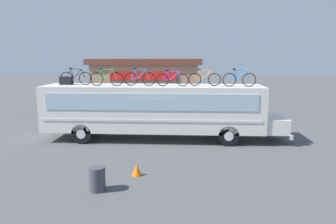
{
  "coord_description": "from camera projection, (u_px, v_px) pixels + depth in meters",
  "views": [
    {
      "loc": [
        1.81,
        -17.0,
        4.62
      ],
      "look_at": [
        0.84,
        0.0,
        1.55
      ],
      "focal_mm": 33.77,
      "sensor_mm": 36.0,
      "label": 1
    }
  ],
  "objects": [
    {
      "name": "ground_plane",
      "position": [
        153.0,
        139.0,
        17.62
      ],
      "size": [
        120.0,
        120.0,
        0.0
      ],
      "primitive_type": "plane",
      "color": "#4C4C4F"
    },
    {
      "name": "bus",
      "position": [
        156.0,
        109.0,
        17.3
      ],
      "size": [
        13.21,
        2.47,
        3.01
      ],
      "color": "silver",
      "rests_on": "ground"
    },
    {
      "name": "luggage_bag_1",
      "position": [
        66.0,
        81.0,
        17.58
      ],
      "size": [
        0.66,
        0.43,
        0.44
      ],
      "primitive_type": "cube",
      "color": "black",
      "rests_on": "bus"
    },
    {
      "name": "rooftop_bicycle_1",
      "position": [
        76.0,
        78.0,
        17.33
      ],
      "size": [
        1.75,
        0.44,
        0.95
      ],
      "color": "black",
      "rests_on": "bus"
    },
    {
      "name": "rooftop_bicycle_2",
      "position": [
        107.0,
        78.0,
        16.81
      ],
      "size": [
        1.81,
        0.44,
        0.96
      ],
      "color": "black",
      "rests_on": "bus"
    },
    {
      "name": "rooftop_bicycle_3",
      "position": [
        140.0,
        78.0,
        16.9
      ],
      "size": [
        1.68,
        0.44,
        0.95
      ],
      "color": "black",
      "rests_on": "bus"
    },
    {
      "name": "rooftop_bicycle_4",
      "position": [
        173.0,
        79.0,
        16.63
      ],
      "size": [
        1.71,
        0.44,
        0.86
      ],
      "color": "black",
      "rests_on": "bus"
    },
    {
      "name": "rooftop_bicycle_5",
      "position": [
        204.0,
        79.0,
        16.83
      ],
      "size": [
        1.73,
        0.44,
        0.9
      ],
      "color": "black",
      "rests_on": "bus"
    },
    {
      "name": "rooftop_bicycle_6",
      "position": [
        239.0,
        79.0,
        16.42
      ],
      "size": [
        1.73,
        0.44,
        0.94
      ],
      "color": "black",
      "rests_on": "bus"
    },
    {
      "name": "roadside_building",
      "position": [
        147.0,
        79.0,
        33.27
      ],
      "size": [
        11.18,
        7.15,
        4.28
      ],
      "color": "tan",
      "rests_on": "ground"
    },
    {
      "name": "trash_bin",
      "position": [
        97.0,
        179.0,
        10.87
      ],
      "size": [
        0.56,
        0.56,
        0.85
      ],
      "primitive_type": "cylinder",
      "color": "#3F3F47",
      "rests_on": "ground"
    },
    {
      "name": "traffic_cone",
      "position": [
        137.0,
        170.0,
        12.28
      ],
      "size": [
        0.39,
        0.39,
        0.46
      ],
      "primitive_type": "cone",
      "color": "orange",
      "rests_on": "ground"
    }
  ]
}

